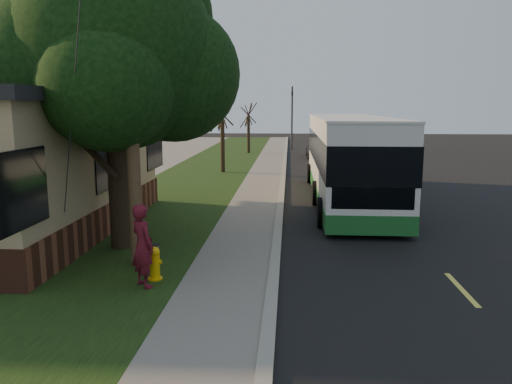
% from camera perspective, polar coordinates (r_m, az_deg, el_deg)
% --- Properties ---
extents(ground, '(120.00, 120.00, 0.00)m').
position_cam_1_polar(ground, '(11.03, 1.96, -10.58)').
color(ground, black).
rests_on(ground, ground).
extents(road, '(8.00, 80.00, 0.01)m').
position_cam_1_polar(road, '(21.02, 13.86, -0.98)').
color(road, black).
rests_on(road, ground).
extents(curb, '(0.25, 80.00, 0.12)m').
position_cam_1_polar(curb, '(20.68, 2.89, -0.72)').
color(curb, gray).
rests_on(curb, ground).
extents(sidewalk, '(2.00, 80.00, 0.08)m').
position_cam_1_polar(sidewalk, '(20.73, 0.12, -0.74)').
color(sidewalk, slate).
rests_on(sidewalk, ground).
extents(grass_verge, '(5.00, 80.00, 0.07)m').
position_cam_1_polar(grass_verge, '(21.24, -9.34, -0.63)').
color(grass_verge, black).
rests_on(grass_verge, ground).
extents(fire_hydrant, '(0.32, 0.32, 0.74)m').
position_cam_1_polar(fire_hydrant, '(11.27, -11.50, -8.01)').
color(fire_hydrant, yellow).
rests_on(fire_hydrant, grass_verge).
extents(utility_pole, '(2.86, 3.21, 9.07)m').
position_cam_1_polar(utility_pole, '(11.92, -14.28, 13.32)').
color(utility_pole, '#473321').
rests_on(utility_pole, ground).
extents(leafy_tree, '(6.30, 6.00, 7.80)m').
position_cam_1_polar(leafy_tree, '(13.80, -15.72, 14.97)').
color(leafy_tree, black).
rests_on(leafy_tree, grass_verge).
extents(bare_tree_near, '(1.38, 1.21, 4.31)m').
position_cam_1_polar(bare_tree_near, '(28.64, -3.85, 6.43)').
color(bare_tree_near, black).
rests_on(bare_tree_near, grass_verge).
extents(bare_tree_far, '(1.38, 1.21, 4.03)m').
position_cam_1_polar(bare_tree_far, '(40.51, -0.86, 7.24)').
color(bare_tree_far, black).
rests_on(bare_tree_far, grass_verge).
extents(traffic_signal, '(0.18, 0.22, 5.50)m').
position_cam_1_polar(traffic_signal, '(44.34, 4.13, 8.94)').
color(traffic_signal, '#2D2D30').
rests_on(traffic_signal, ground).
extents(transit_bus, '(2.92, 12.65, 3.42)m').
position_cam_1_polar(transit_bus, '(20.53, 10.48, 4.02)').
color(transit_bus, silver).
rests_on(transit_bus, ground).
extents(skateboarder, '(0.76, 0.76, 1.78)m').
position_cam_1_polar(skateboarder, '(10.75, -12.83, -5.99)').
color(skateboarder, '#54101D').
rests_on(skateboarder, grass_verge).
extents(skateboard_main, '(0.28, 0.88, 0.08)m').
position_cam_1_polar(skateboard_main, '(13.53, -11.87, -6.32)').
color(skateboard_main, black).
rests_on(skateboard_main, grass_verge).
extents(dumpster, '(1.75, 1.52, 1.32)m').
position_cam_1_polar(dumpster, '(17.64, -26.47, -1.47)').
color(dumpster, black).
rests_on(dumpster, building_lot).
extents(distant_car, '(1.70, 4.19, 1.43)m').
position_cam_1_polar(distant_car, '(37.74, 7.08, 5.01)').
color(distant_car, black).
rests_on(distant_car, ground).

